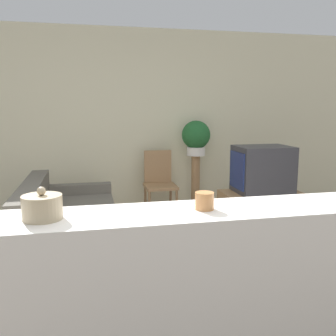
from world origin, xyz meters
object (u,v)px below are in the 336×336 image
at_px(television, 262,169).
at_px(decorative_bowl, 42,207).
at_px(wooden_chair, 159,180).
at_px(couch, 67,227).
at_px(potted_plant, 196,137).

relative_size(television, decorative_bowl, 3.34).
distance_m(television, wooden_chair, 1.53).
xyz_separation_m(couch, television, (2.28, 0.06, 0.54)).
bearing_deg(decorative_bowl, television, 44.16).
distance_m(wooden_chair, decorative_bowl, 3.54).
distance_m(television, potted_plant, 1.31).
xyz_separation_m(wooden_chair, decorative_bowl, (-1.22, -3.28, 0.55)).
xyz_separation_m(television, potted_plant, (-0.48, 1.18, 0.31)).
bearing_deg(potted_plant, couch, -145.53).
relative_size(wooden_chair, decorative_bowl, 4.81).
distance_m(television, decorative_bowl, 3.18).
bearing_deg(potted_plant, decorative_bowl, -117.87).
height_order(wooden_chair, potted_plant, potted_plant).
bearing_deg(television, wooden_chair, 134.46).
bearing_deg(couch, potted_plant, 34.47).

